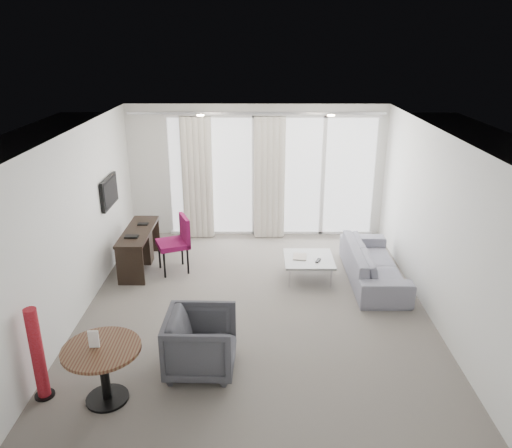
{
  "coord_description": "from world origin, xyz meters",
  "views": [
    {
      "loc": [
        0.04,
        -6.51,
        3.77
      ],
      "look_at": [
        0.0,
        0.6,
        1.1
      ],
      "focal_mm": 35.0,
      "sensor_mm": 36.0,
      "label": 1
    }
  ],
  "objects_px": {
    "coffee_table": "(308,268)",
    "rattan_chair_a": "(310,198)",
    "rattan_chair_b": "(316,185)",
    "tub_armchair": "(201,343)",
    "round_table": "(104,374)",
    "desk": "(140,249)",
    "desk_chair": "(173,245)",
    "sofa": "(374,264)",
    "red_lamp": "(37,354)"
  },
  "relations": [
    {
      "from": "rattan_chair_a",
      "to": "rattan_chair_b",
      "type": "relative_size",
      "value": 0.9
    },
    {
      "from": "sofa",
      "to": "rattan_chair_a",
      "type": "bearing_deg",
      "value": 12.44
    },
    {
      "from": "rattan_chair_a",
      "to": "desk_chair",
      "type": "bearing_deg",
      "value": -138.43
    },
    {
      "from": "coffee_table",
      "to": "desk",
      "type": "bearing_deg",
      "value": 171.8
    },
    {
      "from": "red_lamp",
      "to": "round_table",
      "type": "bearing_deg",
      "value": -4.29
    },
    {
      "from": "sofa",
      "to": "tub_armchair",
      "type": "bearing_deg",
      "value": 132.82
    },
    {
      "from": "round_table",
      "to": "desk_chair",
      "type": "bearing_deg",
      "value": 86.05
    },
    {
      "from": "desk_chair",
      "to": "rattan_chair_b",
      "type": "bearing_deg",
      "value": 31.28
    },
    {
      "from": "desk_chair",
      "to": "rattan_chair_a",
      "type": "relative_size",
      "value": 1.29
    },
    {
      "from": "tub_armchair",
      "to": "rattan_chair_b",
      "type": "xyz_separation_m",
      "value": [
        2.07,
        6.54,
        0.04
      ]
    },
    {
      "from": "desk_chair",
      "to": "round_table",
      "type": "relative_size",
      "value": 1.15
    },
    {
      "from": "desk_chair",
      "to": "rattan_chair_a",
      "type": "distance_m",
      "value": 3.94
    },
    {
      "from": "desk",
      "to": "desk_chair",
      "type": "xyz_separation_m",
      "value": [
        0.61,
        -0.15,
        0.14
      ]
    },
    {
      "from": "sofa",
      "to": "round_table",
      "type": "bearing_deg",
      "value": 129.4
    },
    {
      "from": "red_lamp",
      "to": "desk",
      "type": "bearing_deg",
      "value": 84.26
    },
    {
      "from": "sofa",
      "to": "rattan_chair_a",
      "type": "relative_size",
      "value": 2.72
    },
    {
      "from": "rattan_chair_b",
      "to": "round_table",
      "type": "bearing_deg",
      "value": -91.55
    },
    {
      "from": "rattan_chair_b",
      "to": "tub_armchair",
      "type": "bearing_deg",
      "value": -85.72
    },
    {
      "from": "sofa",
      "to": "red_lamp",
      "type": "bearing_deg",
      "value": 123.84
    },
    {
      "from": "coffee_table",
      "to": "rattan_chair_b",
      "type": "relative_size",
      "value": 0.97
    },
    {
      "from": "tub_armchair",
      "to": "sofa",
      "type": "relative_size",
      "value": 0.4
    },
    {
      "from": "desk_chair",
      "to": "rattan_chair_b",
      "type": "height_order",
      "value": "desk_chair"
    },
    {
      "from": "sofa",
      "to": "rattan_chair_a",
      "type": "xyz_separation_m",
      "value": [
        -0.72,
        3.27,
        0.08
      ]
    },
    {
      "from": "coffee_table",
      "to": "rattan_chair_a",
      "type": "xyz_separation_m",
      "value": [
        0.34,
        3.2,
        0.19
      ]
    },
    {
      "from": "sofa",
      "to": "rattan_chair_a",
      "type": "height_order",
      "value": "rattan_chair_a"
    },
    {
      "from": "red_lamp",
      "to": "desk_chair",
      "type": "bearing_deg",
      "value": 73.55
    },
    {
      "from": "round_table",
      "to": "rattan_chair_a",
      "type": "relative_size",
      "value": 1.12
    },
    {
      "from": "desk",
      "to": "round_table",
      "type": "bearing_deg",
      "value": -83.59
    },
    {
      "from": "desk_chair",
      "to": "rattan_chair_b",
      "type": "distance_m",
      "value": 4.77
    },
    {
      "from": "desk_chair",
      "to": "round_table",
      "type": "xyz_separation_m",
      "value": [
        -0.22,
        -3.25,
        -0.15
      ]
    },
    {
      "from": "round_table",
      "to": "rattan_chair_b",
      "type": "height_order",
      "value": "rattan_chair_b"
    },
    {
      "from": "desk",
      "to": "tub_armchair",
      "type": "xyz_separation_m",
      "value": [
        1.38,
        -2.86,
        0.03
      ]
    },
    {
      "from": "desk_chair",
      "to": "desk",
      "type": "bearing_deg",
      "value": 143.55
    },
    {
      "from": "tub_armchair",
      "to": "sofa",
      "type": "height_order",
      "value": "tub_armchair"
    },
    {
      "from": "round_table",
      "to": "rattan_chair_b",
      "type": "relative_size",
      "value": 1.02
    },
    {
      "from": "round_table",
      "to": "tub_armchair",
      "type": "distance_m",
      "value": 1.13
    },
    {
      "from": "coffee_table",
      "to": "rattan_chair_b",
      "type": "xyz_separation_m",
      "value": [
        0.56,
        4.09,
        0.23
      ]
    },
    {
      "from": "sofa",
      "to": "rattan_chair_b",
      "type": "relative_size",
      "value": 2.46
    },
    {
      "from": "desk_chair",
      "to": "red_lamp",
      "type": "xyz_separation_m",
      "value": [
        -0.94,
        -3.2,
        0.07
      ]
    },
    {
      "from": "red_lamp",
      "to": "rattan_chair_b",
      "type": "relative_size",
      "value": 1.33
    },
    {
      "from": "rattan_chair_a",
      "to": "sofa",
      "type": "bearing_deg",
      "value": -84.4
    },
    {
      "from": "round_table",
      "to": "rattan_chair_b",
      "type": "bearing_deg",
      "value": 66.64
    },
    {
      "from": "red_lamp",
      "to": "tub_armchair",
      "type": "xyz_separation_m",
      "value": [
        1.71,
        0.49,
        -0.18
      ]
    },
    {
      "from": "round_table",
      "to": "rattan_chair_a",
      "type": "bearing_deg",
      "value": 65.4
    },
    {
      "from": "rattan_chair_b",
      "to": "rattan_chair_a",
      "type": "bearing_deg",
      "value": -82.28
    },
    {
      "from": "desk",
      "to": "round_table",
      "type": "relative_size",
      "value": 1.73
    },
    {
      "from": "desk",
      "to": "rattan_chair_b",
      "type": "relative_size",
      "value": 1.76
    },
    {
      "from": "desk",
      "to": "coffee_table",
      "type": "bearing_deg",
      "value": -8.2
    },
    {
      "from": "desk_chair",
      "to": "red_lamp",
      "type": "distance_m",
      "value": 3.34
    },
    {
      "from": "desk",
      "to": "red_lamp",
      "type": "xyz_separation_m",
      "value": [
        -0.34,
        -3.35,
        0.21
      ]
    }
  ]
}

